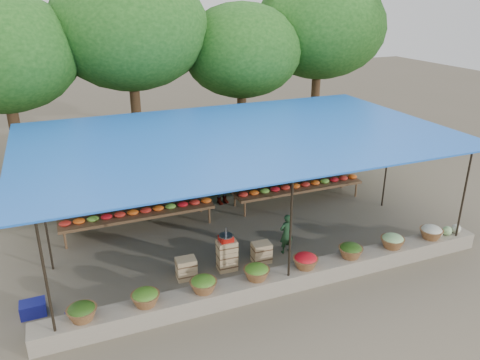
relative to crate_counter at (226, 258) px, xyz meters
name	(u,v)px	position (x,y,z in m)	size (l,w,h in m)	color
ground	(239,233)	(0.97, 1.57, -0.31)	(60.00, 60.00, 0.00)	#665D4B
stone_curb	(285,279)	(0.97, -1.18, -0.11)	(10.60, 0.55, 0.40)	gray
stall_canopy	(238,139)	(0.97, 1.65, 2.36)	(10.80, 6.60, 2.82)	black
produce_baskets	(282,266)	(0.87, -1.18, 0.25)	(8.98, 0.58, 0.34)	brown
netting_backdrop	(202,156)	(0.97, 4.72, 0.94)	(10.60, 0.06, 2.50)	#174118
tree_row	(188,37)	(1.47, 7.66, 4.39)	(16.51, 5.50, 7.12)	#372014
fruit_table_left	(137,208)	(-1.52, 2.92, 0.30)	(4.21, 0.95, 0.93)	#503820
fruit_table_right	(297,183)	(3.48, 2.92, 0.30)	(4.21, 0.95, 0.93)	#503820
crate_counter	(226,258)	(0.00, 0.00, 0.00)	(2.36, 0.36, 0.77)	tan
weighing_scale	(226,238)	(0.01, 0.00, 0.54)	(0.33, 0.33, 0.35)	red
vendor_seated	(286,234)	(1.70, 0.19, 0.22)	(0.39, 0.25, 1.06)	#19391F
customer_left	(116,189)	(-1.94, 3.94, 0.54)	(0.83, 0.64, 1.70)	slate
customer_mid	(223,177)	(1.25, 3.59, 0.57)	(1.14, 0.65, 1.76)	slate
customer_right	(338,161)	(5.46, 3.63, 0.51)	(0.96, 0.40, 1.63)	slate
blue_crate_front	(80,321)	(-3.39, -0.89, -0.15)	(0.53, 0.38, 0.32)	navy
blue_crate_back	(33,308)	(-4.25, -0.10, -0.16)	(0.50, 0.36, 0.30)	navy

